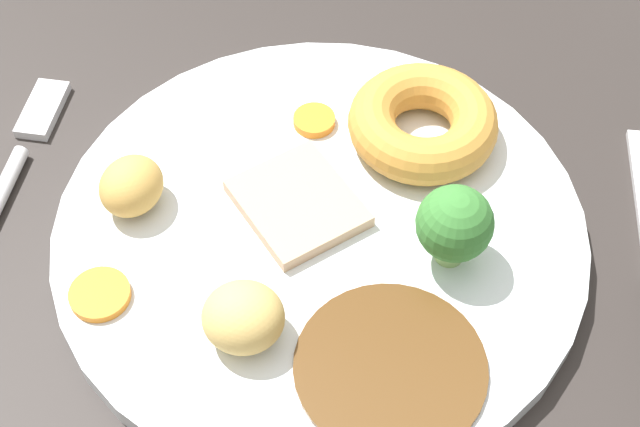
% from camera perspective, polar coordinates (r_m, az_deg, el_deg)
% --- Properties ---
extents(dining_table, '(1.20, 0.84, 0.04)m').
position_cam_1_polar(dining_table, '(0.52, -1.30, -1.79)').
color(dining_table, '#2B2623').
rests_on(dining_table, ground).
extents(dinner_plate, '(0.28, 0.28, 0.01)m').
position_cam_1_polar(dinner_plate, '(0.50, -0.00, -1.19)').
color(dinner_plate, white).
rests_on(dinner_plate, dining_table).
extents(gravy_pool, '(0.09, 0.09, 0.00)m').
position_cam_1_polar(gravy_pool, '(0.45, 4.36, -9.43)').
color(gravy_pool, '#563819').
rests_on(gravy_pool, dinner_plate).
extents(meat_slice_main, '(0.08, 0.09, 0.01)m').
position_cam_1_polar(meat_slice_main, '(0.49, -1.72, 0.39)').
color(meat_slice_main, tan).
rests_on(meat_slice_main, dinner_plate).
extents(yorkshire_pudding, '(0.08, 0.08, 0.03)m').
position_cam_1_polar(yorkshire_pudding, '(0.52, 6.36, 5.58)').
color(yorkshire_pudding, '#C68938').
rests_on(yorkshire_pudding, dinner_plate).
extents(roast_potato_left, '(0.04, 0.05, 0.03)m').
position_cam_1_polar(roast_potato_left, '(0.50, -11.55, 1.68)').
color(roast_potato_left, tan).
rests_on(roast_potato_left, dinner_plate).
extents(roast_potato_right, '(0.04, 0.04, 0.03)m').
position_cam_1_polar(roast_potato_right, '(0.44, -4.75, -6.39)').
color(roast_potato_right, '#D8B260').
rests_on(roast_potato_right, dinner_plate).
extents(carrot_coin_front, '(0.02, 0.02, 0.01)m').
position_cam_1_polar(carrot_coin_front, '(0.54, -0.25, 5.75)').
color(carrot_coin_front, orange).
rests_on(carrot_coin_front, dinner_plate).
extents(carrot_coin_back, '(0.03, 0.03, 0.00)m').
position_cam_1_polar(carrot_coin_back, '(0.48, -13.42, -4.87)').
color(carrot_coin_back, orange).
rests_on(carrot_coin_back, dinner_plate).
extents(broccoli_floret, '(0.04, 0.04, 0.05)m').
position_cam_1_polar(broccoli_floret, '(0.46, 8.29, -0.69)').
color(broccoli_floret, '#8CB766').
rests_on(broccoli_floret, dinner_plate).
extents(fork, '(0.02, 0.15, 0.01)m').
position_cam_1_polar(fork, '(0.56, -18.37, 2.62)').
color(fork, silver).
rests_on(fork, dining_table).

